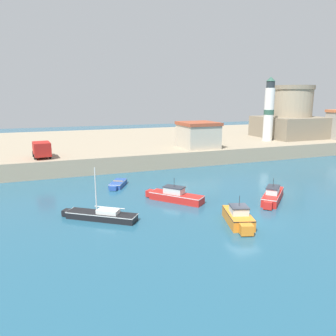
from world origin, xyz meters
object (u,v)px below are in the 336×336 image
object	(u,v)px
dinghy_blue_2	(118,184)
lighthouse	(269,110)
sailboat_black_1	(101,215)
truck_on_quay	(42,149)
motorboat_red_0	(273,196)
motorboat_orange_4	(239,217)
harbor_shed_near_wharf	(198,135)
motorboat_red_3	(175,196)
fortress	(291,119)

from	to	relation	value
dinghy_blue_2	lighthouse	size ratio (longest dim) A/B	0.34
sailboat_black_1	truck_on_quay	bearing A→B (deg)	102.81
motorboat_red_0	motorboat_orange_4	bearing A→B (deg)	-148.50
sailboat_black_1	harbor_shed_near_wharf	xyz separation A→B (m)	(19.43, 20.70, 4.04)
lighthouse	truck_on_quay	distance (m)	40.38
lighthouse	harbor_shed_near_wharf	xyz separation A→B (m)	(-16.00, -2.95, -3.56)
motorboat_red_3	truck_on_quay	bearing A→B (deg)	125.65
truck_on_quay	motorboat_red_0	bearing A→B (deg)	-43.87
motorboat_red_0	harbor_shed_near_wharf	distance (m)	22.23
motorboat_red_3	fortress	size ratio (longest dim) A/B	0.47
dinghy_blue_2	lighthouse	distance (m)	35.32
dinghy_blue_2	truck_on_quay	distance (m)	13.18
sailboat_black_1	fortress	world-z (taller)	fortress
motorboat_red_3	fortress	world-z (taller)	fortress
motorboat_red_0	fortress	bearing A→B (deg)	46.88
dinghy_blue_2	truck_on_quay	world-z (taller)	truck_on_quay
motorboat_orange_4	harbor_shed_near_wharf	xyz separation A→B (m)	(8.84, 25.92, 3.83)
motorboat_red_0	fortress	distance (m)	38.59
harbor_shed_near_wharf	truck_on_quay	bearing A→B (deg)	-178.11
dinghy_blue_2	fortress	xyz separation A→B (m)	(39.72, 16.65, 5.74)
dinghy_blue_2	sailboat_black_1	bearing A→B (deg)	-110.12
lighthouse	truck_on_quay	bearing A→B (deg)	-174.66
truck_on_quay	harbor_shed_near_wharf	bearing A→B (deg)	1.89
sailboat_black_1	motorboat_red_3	distance (m)	8.35
dinghy_blue_2	harbor_shed_near_wharf	distance (m)	19.38
motorboat_red_3	sailboat_black_1	bearing A→B (deg)	-162.70
dinghy_blue_2	motorboat_red_3	bearing A→B (deg)	-60.94
truck_on_quay	dinghy_blue_2	bearing A→B (deg)	-49.84
motorboat_red_0	lighthouse	size ratio (longest dim) A/B	0.45
fortress	harbor_shed_near_wharf	world-z (taller)	fortress
dinghy_blue_2	motorboat_orange_4	bearing A→B (deg)	-65.89
dinghy_blue_2	fortress	bearing A→B (deg)	22.74
dinghy_blue_2	harbor_shed_near_wharf	world-z (taller)	harbor_shed_near_wharf
lighthouse	motorboat_red_0	bearing A→B (deg)	-126.21
motorboat_orange_4	fortress	world-z (taller)	fortress
fortress	truck_on_quay	size ratio (longest dim) A/B	2.67
sailboat_black_1	lighthouse	bearing A→B (deg)	33.72
sailboat_black_1	fortress	size ratio (longest dim) A/B	0.52
dinghy_blue_2	motorboat_red_0	bearing A→B (deg)	-39.55
sailboat_black_1	truck_on_quay	world-z (taller)	sailboat_black_1
harbor_shed_near_wharf	truck_on_quay	distance (m)	23.99
fortress	lighthouse	xyz separation A→B (m)	(-8.00, -3.14, 1.94)
motorboat_orange_4	harbor_shed_near_wharf	size ratio (longest dim) A/B	0.82
motorboat_red_0	motorboat_orange_4	world-z (taller)	motorboat_orange_4
motorboat_red_0	motorboat_red_3	bearing A→B (deg)	159.06
motorboat_red_3	fortress	xyz separation A→B (m)	(35.46, 24.30, 5.50)
motorboat_orange_4	truck_on_quay	xyz separation A→B (m)	(-15.12, 25.13, 2.94)
sailboat_black_1	truck_on_quay	distance (m)	20.66
motorboat_red_0	sailboat_black_1	bearing A→B (deg)	176.38
harbor_shed_near_wharf	fortress	bearing A→B (deg)	14.24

